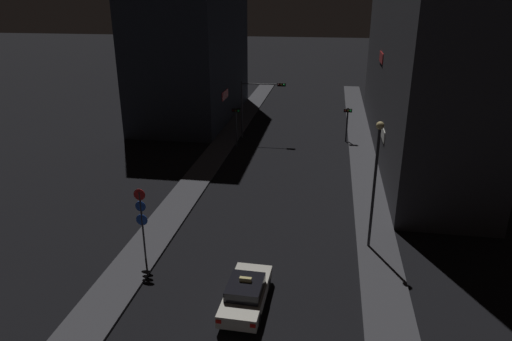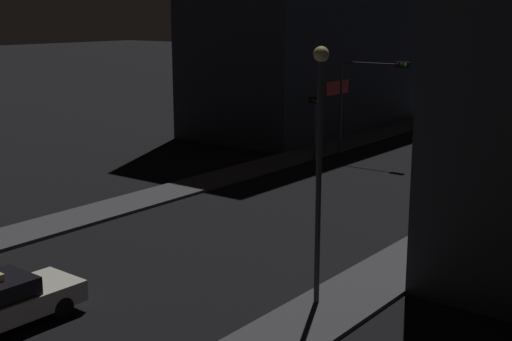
% 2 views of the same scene
% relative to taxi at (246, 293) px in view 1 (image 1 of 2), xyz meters
% --- Properties ---
extents(sidewalk_left, '(2.35, 65.40, 0.13)m').
position_rel_taxi_xyz_m(sidewalk_left, '(-6.70, 23.63, -0.67)').
color(sidewalk_left, '#424247').
rests_on(sidewalk_left, ground_plane).
extents(sidewalk_right, '(2.35, 65.40, 0.13)m').
position_rel_taxi_xyz_m(sidewalk_right, '(6.57, 23.63, -0.67)').
color(sidewalk_right, '#424247').
rests_on(sidewalk_right, ground_plane).
extents(building_facade_left, '(9.25, 20.18, 19.88)m').
position_rel_taxi_xyz_m(building_facade_left, '(-12.46, 34.60, 9.20)').
color(building_facade_left, '#282D38').
rests_on(building_facade_left, ground_plane).
extents(building_facade_right, '(6.59, 34.28, 18.29)m').
position_rel_taxi_xyz_m(building_facade_right, '(11.00, 25.98, 8.41)').
color(building_facade_right, '#333338').
rests_on(building_facade_right, ground_plane).
extents(taxi, '(1.91, 4.49, 1.62)m').
position_rel_taxi_xyz_m(taxi, '(0.00, 0.00, 0.00)').
color(taxi, silver).
rests_on(taxi, ground_plane).
extents(traffic_light_overhead, '(4.41, 0.41, 5.82)m').
position_rel_taxi_xyz_m(traffic_light_overhead, '(-3.67, 26.74, 3.44)').
color(traffic_light_overhead, '#2D2D33').
rests_on(traffic_light_overhead, ground_plane).
extents(traffic_light_left_kerb, '(0.80, 0.42, 3.81)m').
position_rel_taxi_xyz_m(traffic_light_left_kerb, '(-5.27, 23.89, 1.99)').
color(traffic_light_left_kerb, '#2D2D33').
rests_on(traffic_light_left_kerb, ground_plane).
extents(traffic_light_right_kerb, '(0.80, 0.41, 3.41)m').
position_rel_taxi_xyz_m(traffic_light_right_kerb, '(5.14, 27.17, 1.73)').
color(traffic_light_right_kerb, '#2D2D33').
rests_on(traffic_light_right_kerb, ground_plane).
extents(sign_pole_left, '(0.63, 0.10, 4.20)m').
position_rel_taxi_xyz_m(sign_pole_left, '(-6.18, 3.02, 1.94)').
color(sign_pole_left, '#2D2D33').
rests_on(sign_pole_left, sidewalk_left).
extents(street_lamp_near_block, '(0.44, 0.44, 7.42)m').
position_rel_taxi_xyz_m(street_lamp_near_block, '(6.05, 6.47, 4.07)').
color(street_lamp_near_block, '#2D2D33').
rests_on(street_lamp_near_block, sidewalk_right).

